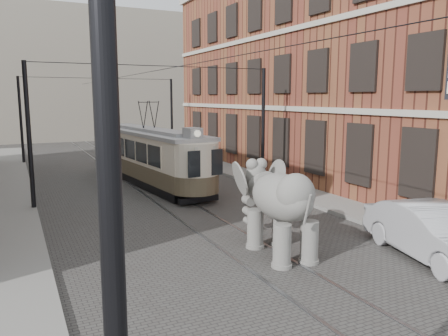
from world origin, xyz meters
TOP-DOWN VIEW (x-y plane):
  - ground at (0.00, 0.00)m, footprint 120.00×120.00m
  - tram_rails at (0.00, 0.00)m, footprint 1.54×80.00m
  - sidewalk_right at (6.00, 0.00)m, footprint 2.00×60.00m
  - sidewalk_left at (-6.50, 0.00)m, footprint 2.00×60.00m
  - brick_building at (11.00, 9.00)m, footprint 8.00×26.00m
  - distant_block at (0.00, 40.00)m, footprint 28.00×10.00m
  - catenary at (-0.20, 5.00)m, footprint 11.00×30.20m
  - tram at (0.31, 9.45)m, footprint 3.44×11.21m
  - elephant at (0.67, -2.70)m, footprint 2.74×4.54m
  - parked_car at (4.36, -4.87)m, footprint 2.70×5.01m

SIDE VIEW (x-z plane):
  - ground at x=0.00m, z-range 0.00..0.00m
  - tram_rails at x=0.00m, z-range 0.00..0.02m
  - sidewalk_right at x=6.00m, z-range 0.00..0.15m
  - sidewalk_left at x=-6.50m, z-range 0.00..0.15m
  - parked_car at x=4.36m, z-range 0.00..1.57m
  - elephant at x=0.67m, z-range 0.00..2.68m
  - tram at x=0.31m, z-range 0.00..4.38m
  - catenary at x=-0.20m, z-range 0.00..6.00m
  - brick_building at x=11.00m, z-range 0.00..12.00m
  - distant_block at x=0.00m, z-range 0.00..14.00m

